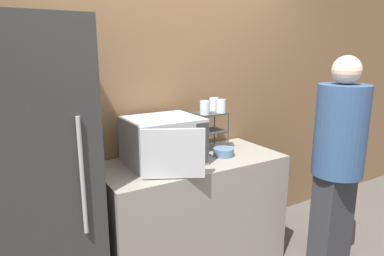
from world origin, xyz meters
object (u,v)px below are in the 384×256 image
Objects in this scene: person at (338,153)px; refrigerator at (36,181)px; dish_rack at (209,123)px; bowl at (224,152)px; glass_front_left at (205,108)px; glass_front_right at (221,106)px; microwave at (163,141)px; glass_back_right at (214,104)px.

person is 0.88× the size of refrigerator.
dish_rack is 1.92× the size of bowl.
refrigerator reaches higher than dish_rack.
dish_rack is 0.17m from glass_front_left.
microwave is at bearing -172.80° from glass_front_right.
glass_front_right is (0.15, -0.01, 0.00)m from glass_front_left.
microwave is at bearing 1.43° from refrigerator.
glass_front_right is at bearing 63.81° from bowl.
glass_back_right is (0.57, 0.18, 0.20)m from microwave.
person is (1.22, -0.57, -0.14)m from microwave.
refrigerator is (-1.26, -0.10, -0.32)m from glass_front_left.
refrigerator is (-1.42, -0.20, -0.32)m from glass_back_right.
glass_back_right is 1.00× the size of glass_front_right.
glass_front_right is (0.07, -0.06, 0.14)m from dish_rack.
microwave is 0.39× the size of person.
glass_front_right is 1.45m from refrigerator.
glass_front_right is at bearing 136.32° from person.
bowl is at bearing -116.19° from glass_front_right.
microwave reaches higher than bowl.
bowl is 1.34m from refrigerator.
glass_back_right reaches higher than dish_rack.
glass_back_right reaches higher than bowl.
person is (0.74, -0.49, 0.00)m from bowl.
refrigerator reaches higher than person.
dish_rack is at bearing 142.43° from glass_front_right.
dish_rack is 0.19× the size of person.
dish_rack is at bearing 89.73° from bowl.
bowl is (-0.07, -0.15, -0.34)m from glass_front_right.
glass_front_right is (0.56, 0.07, 0.20)m from microwave.
person is at bearing -33.29° from bowl.
glass_front_left is (0.41, 0.08, 0.20)m from microwave.
glass_back_right is at bearing 8.11° from refrigerator.
microwave is 1.35m from person.
dish_rack is 0.17m from glass_front_right.
glass_front_left is 0.38m from bowl.
dish_rack is at bearing 14.64° from microwave.
refrigerator is at bearing -178.57° from microwave.
microwave is at bearing -165.36° from dish_rack.
microwave is 0.87m from refrigerator.
glass_front_right is 0.98m from person.
refrigerator is at bearing -171.89° from glass_back_right.
glass_back_right is (0.16, 0.10, 0.00)m from glass_front_left.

